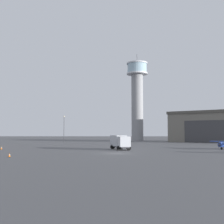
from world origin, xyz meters
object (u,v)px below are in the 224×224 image
traffic_cone_near_left (1,148)px  truck_box_silver (120,142)px  traffic_cone_near_right (9,155)px  light_post_west (64,127)px  control_tower (137,94)px

traffic_cone_near_left → truck_box_silver: bearing=-0.0°
traffic_cone_near_right → traffic_cone_near_left: bearing=115.4°
traffic_cone_near_left → light_post_west: bearing=81.5°
control_tower → light_post_west: (-27.58, -22.21, -14.51)m
traffic_cone_near_right → control_tower: bearing=72.7°
control_tower → truck_box_silver: control_tower is taller
control_tower → truck_box_silver: size_ratio=5.39×
control_tower → truck_box_silver: (-8.23, -62.00, -18.39)m
control_tower → truck_box_silver: bearing=-97.6°
traffic_cone_near_right → truck_box_silver: bearing=47.2°
light_post_west → traffic_cone_near_right: bearing=-87.4°
control_tower → traffic_cone_near_left: (-33.52, -61.99, -19.76)m
truck_box_silver → light_post_west: bearing=-172.9°
truck_box_silver → traffic_cone_near_right: 24.62m
traffic_cone_near_left → traffic_cone_near_right: traffic_cone_near_left is taller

